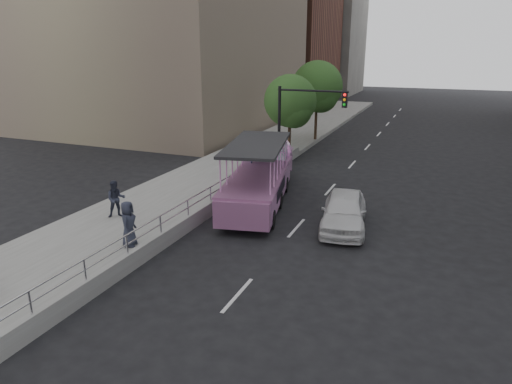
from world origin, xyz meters
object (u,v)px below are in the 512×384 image
(parking_sign, at_px, (252,163))
(duck_boat, at_px, (261,177))
(car, at_px, (344,211))
(pedestrian_mid, at_px, (116,199))
(street_tree_far, at_px, (318,89))
(traffic_signal, at_px, (298,116))
(pedestrian_far, at_px, (128,224))
(street_tree_near, at_px, (291,103))

(parking_sign, bearing_deg, duck_boat, -44.35)
(duck_boat, relative_size, car, 2.19)
(duck_boat, height_order, parking_sign, duck_boat)
(pedestrian_mid, relative_size, street_tree_far, 0.25)
(pedestrian_mid, xyz_separation_m, traffic_signal, (4.71, 10.97, 2.38))
(duck_boat, distance_m, pedestrian_far, 7.97)
(parking_sign, bearing_deg, pedestrian_far, -98.76)
(street_tree_near, height_order, street_tree_far, street_tree_far)
(pedestrian_far, relative_size, parking_sign, 0.68)
(car, relative_size, traffic_signal, 0.87)
(car, relative_size, pedestrian_mid, 2.75)
(street_tree_near, xyz_separation_m, street_tree_far, (0.20, 6.00, 0.49))
(street_tree_near, bearing_deg, pedestrian_mid, -102.20)
(street_tree_near, distance_m, street_tree_far, 6.02)
(duck_boat, distance_m, street_tree_far, 15.41)
(duck_boat, xyz_separation_m, pedestrian_far, (-2.19, -7.66, -0.02))
(car, xyz_separation_m, street_tree_near, (-6.14, 11.14, 3.05))
(pedestrian_mid, relative_size, street_tree_near, 0.29)
(pedestrian_far, bearing_deg, car, -69.66)
(car, height_order, pedestrian_mid, pedestrian_mid)
(street_tree_near, bearing_deg, traffic_signal, -65.02)
(pedestrian_far, relative_size, traffic_signal, 0.34)
(pedestrian_mid, height_order, traffic_signal, traffic_signal)
(car, relative_size, parking_sign, 1.76)
(car, relative_size, street_tree_near, 0.79)
(car, bearing_deg, pedestrian_far, -150.07)
(duck_boat, distance_m, parking_sign, 1.31)
(parking_sign, distance_m, street_tree_far, 14.43)
(pedestrian_far, height_order, street_tree_near, street_tree_near)
(pedestrian_mid, bearing_deg, street_tree_far, 40.22)
(duck_boat, height_order, street_tree_far, street_tree_far)
(duck_boat, distance_m, street_tree_near, 9.53)
(pedestrian_mid, bearing_deg, pedestrian_far, -83.98)
(pedestrian_mid, distance_m, parking_sign, 7.28)
(pedestrian_mid, xyz_separation_m, parking_sign, (3.73, 6.23, 0.51))
(car, xyz_separation_m, pedestrian_mid, (-9.25, -3.26, 0.35))
(car, bearing_deg, parking_sign, 142.57)
(duck_boat, height_order, pedestrian_mid, duck_boat)
(duck_boat, bearing_deg, pedestrian_far, -105.99)
(pedestrian_mid, distance_m, street_tree_near, 14.98)
(pedestrian_mid, bearing_deg, car, -21.16)
(duck_boat, distance_m, traffic_signal, 6.06)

